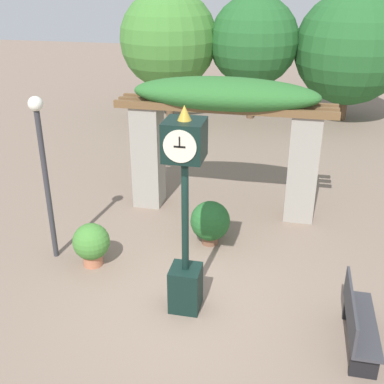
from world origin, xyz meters
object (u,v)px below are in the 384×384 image
at_px(pedestal_clock, 185,215).
at_px(potted_plant_near_left, 91,243).
at_px(park_bench, 357,322).
at_px(lamp_post, 43,158).
at_px(potted_plant_near_right, 210,222).

height_order(pedestal_clock, potted_plant_near_left, pedestal_clock).
relative_size(park_bench, lamp_post, 0.48).
distance_m(pedestal_clock, park_bench, 2.97).
xyz_separation_m(pedestal_clock, park_bench, (2.66, -0.36, -1.29)).
distance_m(potted_plant_near_left, potted_plant_near_right, 2.38).
relative_size(pedestal_clock, potted_plant_near_left, 4.05).
bearing_deg(park_bench, potted_plant_near_left, 75.17).
distance_m(park_bench, lamp_post, 5.89).
height_order(pedestal_clock, park_bench, pedestal_clock).
height_order(pedestal_clock, potted_plant_near_right, pedestal_clock).
xyz_separation_m(park_bench, lamp_post, (-5.50, 1.37, 1.61)).
xyz_separation_m(potted_plant_near_left, park_bench, (4.66, -1.23, -0.03)).
bearing_deg(potted_plant_near_right, park_bench, -43.22).
relative_size(pedestal_clock, park_bench, 2.25).
bearing_deg(potted_plant_near_left, lamp_post, 170.73).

